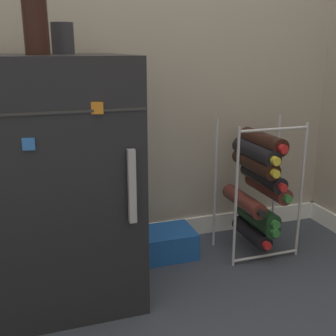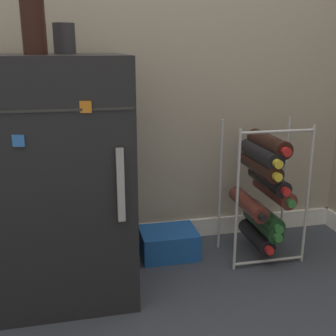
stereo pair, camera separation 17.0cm
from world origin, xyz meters
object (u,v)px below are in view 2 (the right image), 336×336
(fridge_top_cup, at_px, (64,39))
(fridge_top_bottle, at_px, (32,12))
(mini_fridge, at_px, (58,177))
(wine_rack, at_px, (263,190))
(soda_box, at_px, (169,243))

(fridge_top_cup, distance_m, fridge_top_bottle, 0.19)
(fridge_top_cup, bearing_deg, mini_fridge, -120.72)
(mini_fridge, bearing_deg, fridge_top_cup, 59.28)
(fridge_top_cup, bearing_deg, wine_rack, -3.24)
(soda_box, bearing_deg, fridge_top_bottle, -159.64)
(wine_rack, relative_size, fridge_top_cup, 5.61)
(soda_box, relative_size, fridge_top_cup, 2.32)
(wine_rack, xyz_separation_m, fridge_top_bottle, (-0.90, -0.10, 0.71))
(mini_fridge, relative_size, wine_rack, 1.46)
(mini_fridge, relative_size, soda_box, 3.53)
(mini_fridge, distance_m, fridge_top_bottle, 0.58)
(fridge_top_cup, height_order, fridge_top_bottle, fridge_top_bottle)
(mini_fridge, bearing_deg, wine_rack, 3.22)
(soda_box, xyz_separation_m, fridge_top_cup, (-0.40, -0.04, 0.89))
(mini_fridge, bearing_deg, fridge_top_bottle, -126.20)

